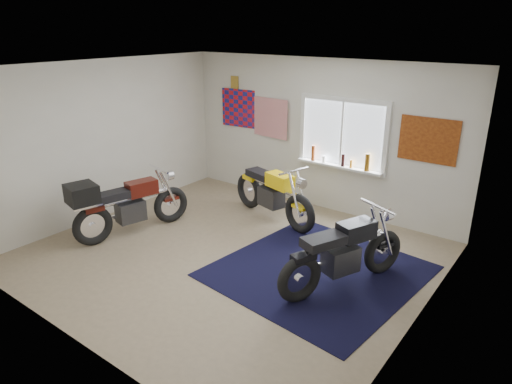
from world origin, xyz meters
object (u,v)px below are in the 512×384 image
Objects in this scene: navy_rug at (318,271)px; maroon_tourer at (123,205)px; yellow_triumph at (273,194)px; black_chrome_bike at (343,255)px.

maroon_tourer reaches higher than navy_rug.
navy_rug is 1.30× the size of yellow_triumph.
yellow_triumph reaches higher than navy_rug.
black_chrome_bike is (1.99, -1.26, -0.00)m from yellow_triumph.
navy_rug is at bearing 95.52° from black_chrome_bike.
yellow_triumph is 1.05× the size of black_chrome_bike.
black_chrome_bike reaches higher than maroon_tourer.
navy_rug is 1.30× the size of maroon_tourer.
yellow_triumph is at bearing 144.16° from navy_rug.
black_chrome_bike is at bearing -17.33° from navy_rug.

